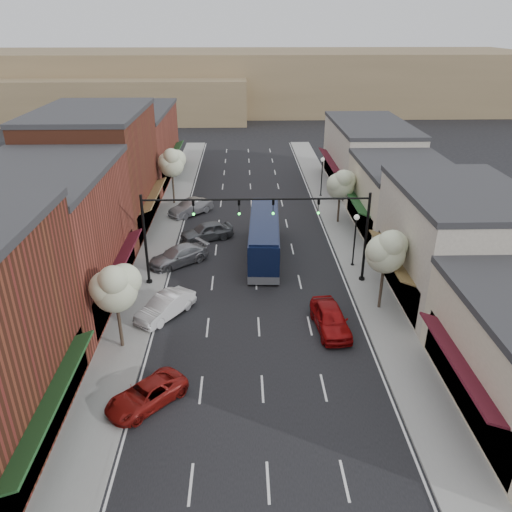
{
  "coord_description": "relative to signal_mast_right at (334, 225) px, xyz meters",
  "views": [
    {
      "loc": [
        -0.94,
        -25.11,
        17.92
      ],
      "look_at": [
        -0.01,
        8.03,
        2.2
      ],
      "focal_mm": 35.0,
      "sensor_mm": 36.0,
      "label": 1
    }
  ],
  "objects": [
    {
      "name": "parked_car_d",
      "position": [
        -9.82,
        8.31,
        -3.82
      ],
      "size": [
        5.1,
        3.66,
        1.61
      ],
      "primitive_type": "imported",
      "rotation": [
        0.0,
        0.0,
        -1.15
      ],
      "color": "#585B5F",
      "rests_on": "ground"
    },
    {
      "name": "bldg_right_midfar",
      "position": [
        8.08,
        10.0,
        -1.46
      ],
      "size": [
        9.14,
        12.1,
        6.4
      ],
      "color": "beige",
      "rests_on": "ground"
    },
    {
      "name": "red_hatchback",
      "position": [
        -1.09,
        -6.42,
        -3.81
      ],
      "size": [
        2.38,
        4.94,
        1.63
      ],
      "primitive_type": "imported",
      "rotation": [
        0.0,
        0.0,
        0.1
      ],
      "color": "maroon",
      "rests_on": "ground"
    },
    {
      "name": "tree_left_near",
      "position": [
        -13.87,
        -8.05,
        -0.4
      ],
      "size": [
        2.85,
        2.65,
        5.69
      ],
      "color": "#47382B",
      "rests_on": "ground"
    },
    {
      "name": "parked_car_b",
      "position": [
        -11.78,
        -4.53,
        -3.87
      ],
      "size": [
        3.92,
        4.63,
        1.5
      ],
      "primitive_type": "imported",
      "rotation": [
        0.0,
        0.0,
        -0.61
      ],
      "color": "silver",
      "rests_on": "ground"
    },
    {
      "name": "bldg_left_far",
      "position": [
        -19.84,
        28.0,
        -0.46
      ],
      "size": [
        10.14,
        18.1,
        8.4
      ],
      "color": "brown",
      "rests_on": "ground"
    },
    {
      "name": "parked_car_c",
      "position": [
        -11.82,
        3.36,
        -3.89
      ],
      "size": [
        5.25,
        4.74,
        1.47
      ],
      "primitive_type": "imported",
      "rotation": [
        0.0,
        0.0,
        -0.9
      ],
      "color": "#9A9B9F",
      "rests_on": "ground"
    },
    {
      "name": "hill_far",
      "position": [
        -5.62,
        82.0,
        1.38
      ],
      "size": [
        120.0,
        30.0,
        12.0
      ],
      "primitive_type": "cube",
      "color": "#7A6647",
      "rests_on": "ground"
    },
    {
      "name": "lamp_post_near",
      "position": [
        2.18,
        2.5,
        -1.62
      ],
      "size": [
        0.44,
        0.44,
        4.44
      ],
      "color": "black",
      "rests_on": "ground"
    },
    {
      "name": "curb_left",
      "position": [
        -12.62,
        10.5,
        -4.55
      ],
      "size": [
        0.25,
        73.0,
        0.17
      ],
      "primitive_type": "cube",
      "color": "gray",
      "rests_on": "ground"
    },
    {
      "name": "signal_mast_left",
      "position": [
        -11.24,
        0.0,
        0.0
      ],
      "size": [
        8.22,
        0.46,
        7.0
      ],
      "color": "black",
      "rests_on": "ground"
    },
    {
      "name": "parked_car_a",
      "position": [
        -11.61,
        -13.01,
        -4.02
      ],
      "size": [
        4.47,
        4.54,
        1.21
      ],
      "primitive_type": "imported",
      "rotation": [
        0.0,
        0.0,
        -0.77
      ],
      "color": "maroon",
      "rests_on": "ground"
    },
    {
      "name": "ground",
      "position": [
        -5.62,
        -8.0,
        -4.62
      ],
      "size": [
        160.0,
        160.0,
        0.0
      ],
      "primitive_type": "plane",
      "color": "black",
      "rests_on": "ground"
    },
    {
      "name": "hill_near",
      "position": [
        -30.62,
        70.0,
        -0.62
      ],
      "size": [
        50.0,
        20.0,
        8.0
      ],
      "primitive_type": "cube",
      "color": "#7A6647",
      "rests_on": "ground"
    },
    {
      "name": "tree_left_far",
      "position": [
        -13.87,
        17.95,
        -0.02
      ],
      "size": [
        2.85,
        2.65,
        6.13
      ],
      "color": "#47382B",
      "rests_on": "ground"
    },
    {
      "name": "tree_right_near",
      "position": [
        2.73,
        -4.05,
        -0.17
      ],
      "size": [
        2.85,
        2.65,
        5.95
      ],
      "color": "#47382B",
      "rests_on": "ground"
    },
    {
      "name": "signal_mast_right",
      "position": [
        0.0,
        0.0,
        0.0
      ],
      "size": [
        8.22,
        0.46,
        7.0
      ],
      "color": "black",
      "rests_on": "ground"
    },
    {
      "name": "lamp_post_far",
      "position": [
        2.18,
        20.0,
        -1.62
      ],
      "size": [
        0.44,
        0.44,
        4.44
      ],
      "color": "black",
      "rests_on": "ground"
    },
    {
      "name": "sidewalk_left",
      "position": [
        -14.02,
        10.5,
        -4.55
      ],
      "size": [
        2.8,
        73.0,
        0.15
      ],
      "primitive_type": "cube",
      "color": "gray",
      "rests_on": "ground"
    },
    {
      "name": "curb_right",
      "position": [
        1.38,
        10.5,
        -4.55
      ],
      "size": [
        0.25,
        73.0,
        0.17
      ],
      "primitive_type": "cube",
      "color": "gray",
      "rests_on": "ground"
    },
    {
      "name": "bldg_right_midnear",
      "position": [
        8.1,
        -2.0,
        -0.72
      ],
      "size": [
        9.14,
        12.1,
        7.9
      ],
      "color": "beige",
      "rests_on": "ground"
    },
    {
      "name": "sidewalk_right",
      "position": [
        2.78,
        10.5,
        -4.55
      ],
      "size": [
        2.8,
        73.0,
        0.15
      ],
      "primitive_type": "cube",
      "color": "gray",
      "rests_on": "ground"
    },
    {
      "name": "bldg_right_far",
      "position": [
        8.09,
        24.0,
        -0.96
      ],
      "size": [
        9.14,
        16.1,
        7.4
      ],
      "color": "beige",
      "rests_on": "ground"
    },
    {
      "name": "tree_right_far",
      "position": [
        2.73,
        11.95,
        -0.63
      ],
      "size": [
        2.85,
        2.65,
        5.43
      ],
      "color": "#47382B",
      "rests_on": "ground"
    },
    {
      "name": "bldg_left_midfar",
      "position": [
        -19.86,
        12.0,
        0.78
      ],
      "size": [
        10.14,
        14.1,
        10.9
      ],
      "color": "brown",
      "rests_on": "ground"
    },
    {
      "name": "parked_car_e",
      "position": [
        -11.82,
        14.69,
        -3.84
      ],
      "size": [
        4.49,
        4.51,
        1.55
      ],
      "primitive_type": "imported",
      "rotation": [
        0.0,
        0.0,
        -0.78
      ],
      "color": "#9FA0A5",
      "rests_on": "ground"
    },
    {
      "name": "bldg_left_midnear",
      "position": [
        -19.85,
        -2.0,
        0.03
      ],
      "size": [
        10.14,
        14.1,
        9.4
      ],
      "color": "brown",
      "rests_on": "ground"
    },
    {
      "name": "coach_bus",
      "position": [
        -4.82,
        4.7,
        -2.88
      ],
      "size": [
        2.92,
        10.97,
        3.32
      ],
      "rotation": [
        0.0,
        0.0,
        -0.05
      ],
      "color": "#0D1534",
      "rests_on": "ground"
    }
  ]
}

